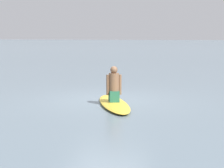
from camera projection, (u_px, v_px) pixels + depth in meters
name	position (u px, v px, depth m)	size (l,w,h in m)	color
ground_plane	(107.00, 100.00, 11.66)	(400.00, 400.00, 0.00)	slate
surfboard	(114.00, 103.00, 10.71)	(3.13, 0.74, 0.11)	gold
person_paddler	(114.00, 86.00, 10.64)	(0.43, 0.43, 1.03)	#26664C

